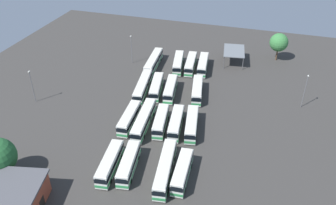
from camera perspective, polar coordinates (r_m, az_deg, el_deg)
name	(u,v)px	position (r m, az deg, el deg)	size (l,w,h in m)	color
ground_plane	(166,110)	(89.19, -0.39, -1.16)	(123.07, 123.07, 0.00)	#383533
bus_row0_slot0	(154,62)	(108.56, -2.28, 6.47)	(14.51, 3.70, 3.39)	silver
bus_row0_slot2	(178,63)	(107.76, 1.64, 6.28)	(11.70, 4.58, 3.39)	silver
bus_row0_slot3	(191,64)	(107.38, 3.61, 6.12)	(11.56, 3.80, 3.39)	silver
bus_row0_slot4	(203,65)	(107.18, 5.54, 5.98)	(11.62, 3.87, 3.39)	silver
bus_row1_slot0	(143,86)	(95.71, -3.98, 2.58)	(14.56, 4.59, 3.39)	silver
bus_row1_slot1	(156,87)	(95.24, -1.83, 2.48)	(11.50, 4.52, 3.39)	silver
bus_row1_slot2	(170,89)	(94.26, 0.39, 2.15)	(11.23, 4.16, 3.39)	silver
bus_row1_slot4	(197,90)	(94.10, 4.65, 1.98)	(11.65, 4.48, 3.39)	silver
bus_row2_slot0	(129,118)	(83.58, -6.12, -2.47)	(11.40, 3.32, 3.39)	silver
bus_row2_slot1	(144,120)	(82.77, -3.83, -2.73)	(14.52, 3.82, 3.39)	silver
bus_row2_slot2	(161,121)	(82.11, -1.14, -2.98)	(10.68, 4.08, 3.39)	silver
bus_row2_slot3	(176,123)	(81.60, 1.28, -3.24)	(11.21, 3.99, 3.39)	silver
bus_row2_slot4	(192,124)	(81.40, 3.77, -3.41)	(11.54, 4.37, 3.39)	silver
bus_row3_slot0	(110,163)	(72.05, -9.17, -9.45)	(11.49, 3.83, 3.39)	silver
bus_row3_slot1	(129,164)	(71.48, -6.23, -9.58)	(11.12, 4.05, 3.39)	silver
bus_row3_slot3	(165,168)	(70.16, -0.43, -10.31)	(14.55, 4.44, 3.39)	silver
bus_row3_slot4	(182,172)	(69.48, 2.26, -10.87)	(10.67, 3.15, 3.39)	silver
depot_building	(8,195)	(69.97, -23.95, -13.25)	(11.47, 13.95, 5.00)	#99422D
maintenance_shelter	(234,51)	(112.43, 10.41, 8.02)	(10.50, 7.41, 3.98)	slate
lamp_post_near_entrance	(305,90)	(93.89, 20.82, 1.85)	(0.56, 0.28, 8.88)	slate
lamp_post_by_building	(32,85)	(96.13, -20.69, 2.56)	(0.56, 0.28, 8.72)	slate
lamp_post_mid_lot	(131,48)	(110.34, -5.80, 8.52)	(0.56, 0.28, 8.82)	slate
tree_northeast	(279,42)	(116.28, 17.12, 9.06)	(5.59, 5.59, 8.67)	brown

